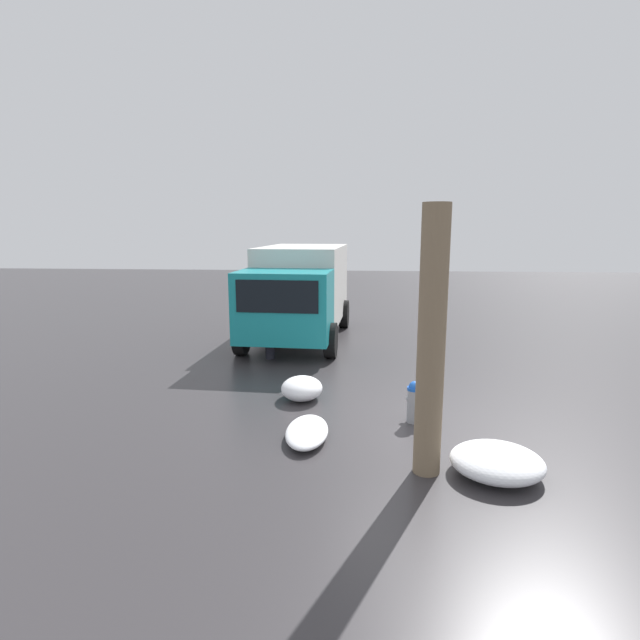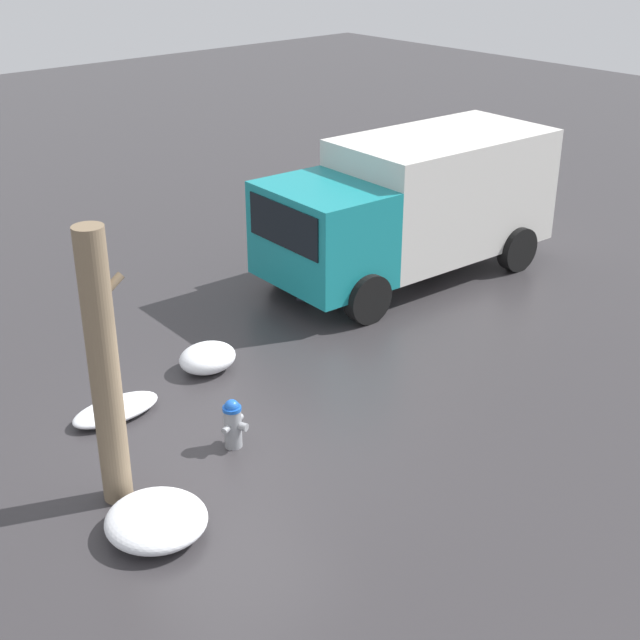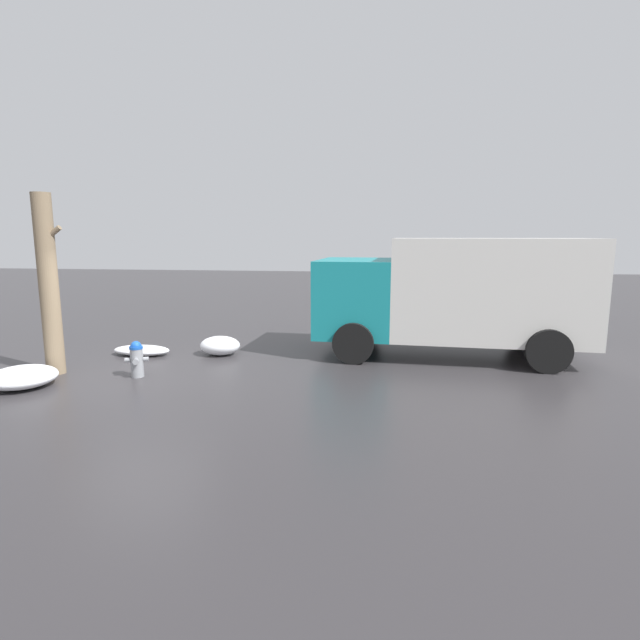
% 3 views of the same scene
% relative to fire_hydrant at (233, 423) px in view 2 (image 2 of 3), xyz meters
% --- Properties ---
extents(ground_plane, '(60.00, 60.00, 0.00)m').
position_rel_fire_hydrant_xyz_m(ground_plane, '(-0.00, 0.00, -0.37)').
color(ground_plane, '#333033').
extents(fire_hydrant, '(0.45, 0.35, 0.72)m').
position_rel_fire_hydrant_xyz_m(fire_hydrant, '(0.00, 0.00, 0.00)').
color(fire_hydrant, gray).
rests_on(fire_hydrant, ground_plane).
extents(tree_trunk, '(0.55, 0.36, 3.57)m').
position_rel_fire_hydrant_xyz_m(tree_trunk, '(-1.76, 0.02, 1.42)').
color(tree_trunk, '#7F6B51').
rests_on(tree_trunk, ground_plane).
extents(delivery_truck, '(6.10, 2.86, 2.69)m').
position_rel_fire_hydrant_xyz_m(delivery_truck, '(6.36, 2.71, 1.11)').
color(delivery_truck, teal).
rests_on(delivery_truck, ground_plane).
extents(pedestrian, '(0.35, 0.35, 1.60)m').
position_rel_fire_hydrant_xyz_m(pedestrian, '(3.92, 3.18, 0.51)').
color(pedestrian, '#23232D').
rests_on(pedestrian, ground_plane).
extents(snow_pile_by_hydrant, '(1.20, 1.23, 0.37)m').
position_rel_fire_hydrant_xyz_m(snow_pile_by_hydrant, '(-1.78, -0.90, -0.18)').
color(snow_pile_by_hydrant, white).
rests_on(snow_pile_by_hydrant, ground_plane).
extents(snow_pile_curbside, '(0.93, 0.79, 0.43)m').
position_rel_fire_hydrant_xyz_m(snow_pile_curbside, '(0.99, 2.03, -0.15)').
color(snow_pile_curbside, white).
rests_on(snow_pile_curbside, ground_plane).
extents(snow_pile_by_tree, '(1.34, 0.66, 0.22)m').
position_rel_fire_hydrant_xyz_m(snow_pile_by_tree, '(-0.82, 1.75, -0.26)').
color(snow_pile_by_tree, white).
rests_on(snow_pile_by_tree, ground_plane).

